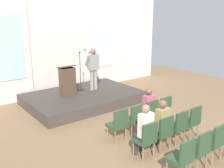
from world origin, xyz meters
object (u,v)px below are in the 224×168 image
at_px(audience_r0_c2, 148,106).
at_px(audience_r1_c1, 161,122).
at_px(chair_r2_c1, 199,148).
at_px(chair_r0_c0, 118,123).
at_px(speaker, 93,66).
at_px(chair_r1_c1, 163,131).
at_px(mic_stand, 81,82).
at_px(audience_r1_c0, 144,128).
at_px(chair_r2_c2, 214,140).
at_px(chair_r2_c0, 182,157).
at_px(chair_r1_c2, 178,125).
at_px(lectern, 67,81).
at_px(chair_r0_c3, 163,109).
at_px(chair_r1_c0, 146,138).
at_px(chair_r1_c3, 192,120).
at_px(chair_r0_c2, 149,113).
at_px(chair_r0_c1, 135,118).

distance_m(audience_r0_c2, audience_r1_c1, 1.22).
bearing_deg(chair_r2_c1, audience_r1_c1, 90.00).
height_order(chair_r0_c0, audience_r1_c1, audience_r1_c1).
xyz_separation_m(speaker, chair_r1_c1, (-0.89, -4.52, -0.83)).
height_order(mic_stand, chair_r0_c0, mic_stand).
bearing_deg(audience_r1_c0, audience_r1_c1, 0.07).
bearing_deg(chair_r2_c2, chair_r2_c0, 180.00).
relative_size(speaker, chair_r1_c1, 1.77).
height_order(audience_r0_c2, chair_r2_c0, audience_r0_c2).
bearing_deg(chair_r1_c2, chair_r0_c0, 137.87).
xyz_separation_m(mic_stand, lectern, (-0.73, -0.28, 0.22)).
xyz_separation_m(chair_r0_c3, chair_r2_c1, (-1.18, -2.13, 0.00)).
bearing_deg(chair_r2_c1, audience_r1_c0, 117.22).
distance_m(chair_r0_c3, chair_r2_c1, 2.43).
distance_m(chair_r1_c0, chair_r2_c2, 1.59).
bearing_deg(mic_stand, speaker, -30.52).
bearing_deg(chair_r1_c3, lectern, 107.90).
xyz_separation_m(mic_stand, audience_r1_c0, (-1.04, -4.70, 0.02)).
xyz_separation_m(chair_r0_c2, audience_r1_c0, (-1.18, -0.98, 0.22)).
bearing_deg(audience_r0_c2, mic_stand, 92.18).
distance_m(chair_r0_c0, chair_r1_c1, 1.22).
bearing_deg(audience_r1_c0, chair_r1_c2, -3.87).
height_order(chair_r1_c0, audience_r1_c1, audience_r1_c1).
bearing_deg(chair_r1_c3, chair_r0_c0, 148.91).
relative_size(chair_r0_c3, audience_r1_c1, 0.70).
bearing_deg(chair_r1_c1, chair_r0_c2, 61.07).
distance_m(lectern, chair_r2_c2, 5.65).
bearing_deg(chair_r1_c0, chair_r2_c1, -61.07).
bearing_deg(chair_r1_c0, mic_stand, 77.73).
height_order(speaker, chair_r0_c3, speaker).
relative_size(chair_r0_c1, chair_r1_c1, 1.00).
distance_m(mic_stand, chair_r1_c0, 4.89).
xyz_separation_m(chair_r0_c0, chair_r0_c1, (0.59, 0.00, 0.00)).
relative_size(chair_r1_c0, audience_r1_c0, 0.69).
height_order(lectern, chair_r1_c2, lectern).
bearing_deg(audience_r0_c2, audience_r1_c0, -137.79).
height_order(chair_r1_c1, chair_r2_c0, same).
xyz_separation_m(lectern, chair_r2_c2, (0.87, -5.56, -0.41)).
height_order(chair_r1_c0, chair_r2_c0, same).
bearing_deg(chair_r0_c2, chair_r0_c0, 180.00).
bearing_deg(chair_r0_c0, chair_r0_c2, 0.00).
bearing_deg(chair_r2_c2, chair_r0_c2, 90.00).
xyz_separation_m(mic_stand, chair_r2_c0, (-1.04, -5.84, -0.20)).
xyz_separation_m(chair_r1_c0, chair_r1_c3, (1.76, 0.00, 0.00)).
xyz_separation_m(audience_r1_c0, chair_r2_c1, (0.59, -1.14, -0.22)).
relative_size(audience_r1_c1, chair_r1_c3, 1.43).
height_order(mic_stand, chair_r0_c3, mic_stand).
xyz_separation_m(chair_r1_c3, chair_r2_c2, (-0.59, -1.06, 0.00)).
relative_size(chair_r0_c3, audience_r1_c0, 0.69).
height_order(chair_r0_c0, chair_r1_c2, same).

